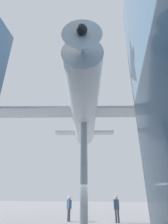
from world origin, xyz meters
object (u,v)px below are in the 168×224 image
Objects in this scene: support_pylon_central at (84,170)px; suspended_airplane at (84,111)px; visitor_second at (69,206)px; visitor_person at (117,207)px.

suspended_airplane is at bearing 98.39° from support_pylon_central.
support_pylon_central is 4.35m from visitor_second.
visitor_person is (-1.99, -3.24, -6.70)m from suspended_airplane.
visitor_second is at bearing 177.31° from visitor_person.
suspended_airplane is 10.61× the size of visitor_person.
visitor_person is at bearing -123.45° from support_pylon_central.
visitor_person is at bearing 43.92° from visitor_second.
suspended_airplane reaches higher than visitor_second.
suspended_airplane is at bearing -121.72° from visitor_person.
support_pylon_central is at bearing -15.43° from visitor_second.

